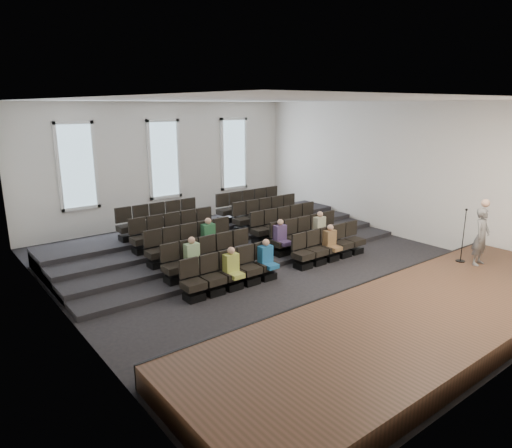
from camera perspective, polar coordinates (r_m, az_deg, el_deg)
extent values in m
plane|color=black|center=(14.14, 2.04, -5.49)|extent=(14.00, 14.00, 0.00)
cube|color=white|center=(13.27, 2.25, 15.27)|extent=(12.00, 14.00, 0.02)
cube|color=silver|center=(19.33, -11.46, 7.35)|extent=(12.00, 0.04, 5.00)
cube|color=silver|center=(10.73, -23.33, 0.68)|extent=(0.04, 14.00, 5.00)
cube|color=silver|center=(17.91, 17.17, 6.43)|extent=(0.04, 14.00, 5.00)
cube|color=#4E3021|center=(10.95, 19.78, -11.23)|extent=(11.80, 3.60, 0.50)
cube|color=black|center=(11.87, 12.53, -8.61)|extent=(11.80, 0.06, 0.52)
cube|color=black|center=(15.87, -3.35, -2.94)|extent=(11.80, 4.80, 0.15)
cube|color=black|center=(16.26, -4.41, -2.24)|extent=(11.80, 3.75, 0.30)
cube|color=black|center=(16.66, -5.41, -1.57)|extent=(11.80, 2.70, 0.45)
cube|color=black|center=(17.07, -6.37, -0.94)|extent=(11.80, 1.65, 0.60)
cube|color=black|center=(11.98, -7.75, -8.95)|extent=(0.47, 0.43, 0.20)
cube|color=black|center=(11.86, -7.80, -7.57)|extent=(0.55, 0.50, 0.19)
cube|color=black|center=(11.88, -8.39, -5.43)|extent=(0.55, 0.08, 0.50)
cube|color=black|center=(12.26, -5.31, -8.30)|extent=(0.47, 0.43, 0.20)
cube|color=black|center=(12.14, -5.34, -6.95)|extent=(0.55, 0.50, 0.19)
cube|color=black|center=(12.16, -5.93, -4.86)|extent=(0.55, 0.08, 0.50)
cube|color=black|center=(12.56, -2.99, -7.66)|extent=(0.47, 0.43, 0.20)
cube|color=black|center=(12.45, -3.01, -6.34)|extent=(0.55, 0.50, 0.19)
cube|color=black|center=(12.47, -3.59, -4.31)|extent=(0.55, 0.08, 0.50)
cube|color=black|center=(12.89, -0.79, -7.05)|extent=(0.47, 0.43, 0.20)
cube|color=black|center=(12.78, -0.79, -5.76)|extent=(0.55, 0.50, 0.19)
cube|color=black|center=(12.80, -1.37, -3.78)|extent=(0.55, 0.08, 0.50)
cube|color=black|center=(13.23, 1.30, -6.46)|extent=(0.47, 0.43, 0.20)
cube|color=black|center=(13.13, 1.31, -5.19)|extent=(0.55, 0.50, 0.19)
cube|color=black|center=(13.15, 0.74, -3.27)|extent=(0.55, 0.08, 0.50)
cube|color=black|center=(14.14, 5.88, -5.12)|extent=(0.47, 0.43, 0.20)
cube|color=black|center=(14.04, 5.91, -3.93)|extent=(0.55, 0.50, 0.19)
cube|color=black|center=(14.06, 5.37, -2.13)|extent=(0.55, 0.08, 0.50)
cube|color=black|center=(14.54, 7.60, -4.61)|extent=(0.47, 0.43, 0.20)
cube|color=black|center=(14.44, 7.64, -3.45)|extent=(0.55, 0.50, 0.19)
cube|color=black|center=(14.46, 7.10, -1.70)|extent=(0.55, 0.08, 0.50)
cube|color=black|center=(14.95, 9.22, -4.12)|extent=(0.47, 0.43, 0.20)
cube|color=black|center=(14.86, 9.27, -2.99)|extent=(0.55, 0.50, 0.19)
cube|color=black|center=(14.88, 8.74, -1.30)|extent=(0.55, 0.08, 0.50)
cube|color=black|center=(15.38, 10.75, -3.66)|extent=(0.47, 0.43, 0.20)
cube|color=black|center=(15.29, 10.81, -2.55)|extent=(0.55, 0.50, 0.19)
cube|color=black|center=(15.30, 10.29, -0.91)|extent=(0.55, 0.08, 0.50)
cube|color=black|center=(15.82, 12.20, -3.22)|extent=(0.47, 0.43, 0.20)
cube|color=black|center=(15.73, 12.26, -2.14)|extent=(0.55, 0.50, 0.19)
cube|color=black|center=(15.74, 11.76, -0.54)|extent=(0.55, 0.08, 0.50)
cube|color=black|center=(12.77, -10.17, -6.77)|extent=(0.47, 0.43, 0.20)
cube|color=black|center=(12.67, -10.24, -5.47)|extent=(0.55, 0.50, 0.19)
cube|color=black|center=(12.71, -10.77, -3.47)|extent=(0.55, 0.08, 0.50)
cube|color=black|center=(13.04, -7.84, -6.22)|extent=(0.47, 0.43, 0.20)
cube|color=black|center=(12.93, -7.88, -4.94)|extent=(0.55, 0.50, 0.19)
cube|color=black|center=(12.98, -8.41, -2.98)|extent=(0.55, 0.08, 0.50)
cube|color=black|center=(13.33, -5.60, -5.68)|extent=(0.47, 0.43, 0.20)
cube|color=black|center=(13.22, -5.63, -4.42)|extent=(0.55, 0.50, 0.19)
cube|color=black|center=(13.27, -6.16, -2.51)|extent=(0.55, 0.08, 0.50)
cube|color=black|center=(13.63, -3.46, -5.16)|extent=(0.47, 0.43, 0.20)
cube|color=black|center=(13.53, -3.48, -3.92)|extent=(0.55, 0.50, 0.19)
cube|color=black|center=(13.57, -4.01, -2.06)|extent=(0.55, 0.08, 0.50)
cube|color=black|center=(13.96, -1.43, -4.65)|extent=(0.47, 0.43, 0.20)
cube|color=black|center=(13.86, -1.44, -3.44)|extent=(0.55, 0.50, 0.19)
cube|color=black|center=(13.90, -1.96, -1.62)|extent=(0.55, 0.08, 0.50)
cube|color=black|center=(14.82, 3.09, -3.51)|extent=(0.47, 0.43, 0.20)
cube|color=black|center=(14.73, 3.11, -2.36)|extent=(0.55, 0.50, 0.19)
cube|color=black|center=(14.77, 2.60, -0.65)|extent=(0.55, 0.08, 0.50)
cube|color=black|center=(15.20, 4.80, -3.06)|extent=(0.47, 0.43, 0.20)
cube|color=black|center=(15.11, 4.83, -1.95)|extent=(0.55, 0.50, 0.19)
cube|color=black|center=(15.15, 4.32, -0.28)|extent=(0.55, 0.08, 0.50)
cube|color=black|center=(15.60, 6.43, -2.64)|extent=(0.47, 0.43, 0.20)
cube|color=black|center=(15.51, 6.46, -1.55)|extent=(0.55, 0.50, 0.19)
cube|color=black|center=(15.55, 5.97, 0.07)|extent=(0.55, 0.08, 0.50)
cube|color=black|center=(16.01, 7.97, -2.24)|extent=(0.47, 0.43, 0.20)
cube|color=black|center=(15.92, 8.01, -1.17)|extent=(0.55, 0.50, 0.19)
cube|color=black|center=(15.96, 7.52, 0.40)|extent=(0.55, 0.08, 0.50)
cube|color=black|center=(16.43, 9.44, -1.86)|extent=(0.47, 0.43, 0.20)
cube|color=black|center=(16.34, 9.48, -0.81)|extent=(0.55, 0.50, 0.19)
cube|color=black|center=(16.38, 9.00, 0.72)|extent=(0.55, 0.08, 0.50)
cube|color=black|center=(13.61, -12.29, -4.85)|extent=(0.47, 0.42, 0.20)
cube|color=black|center=(13.51, -12.36, -3.61)|extent=(0.55, 0.50, 0.19)
cube|color=black|center=(13.57, -12.84, -1.74)|extent=(0.55, 0.08, 0.50)
cube|color=black|center=(13.86, -10.05, -4.38)|extent=(0.47, 0.42, 0.20)
cube|color=black|center=(13.76, -10.11, -3.16)|extent=(0.55, 0.50, 0.19)
cube|color=black|center=(13.82, -10.60, -1.32)|extent=(0.55, 0.08, 0.50)
cube|color=black|center=(14.13, -7.90, -3.91)|extent=(0.47, 0.42, 0.20)
cube|color=black|center=(14.03, -7.95, -2.71)|extent=(0.55, 0.50, 0.19)
cube|color=black|center=(14.09, -8.44, -0.92)|extent=(0.55, 0.08, 0.50)
cube|color=black|center=(14.42, -5.84, -3.46)|extent=(0.47, 0.42, 0.20)
cube|color=black|center=(14.33, -5.87, -2.28)|extent=(0.55, 0.50, 0.19)
cube|color=black|center=(14.38, -6.36, -0.53)|extent=(0.55, 0.08, 0.50)
cube|color=black|center=(14.73, -3.87, -3.02)|extent=(0.47, 0.42, 0.20)
cube|color=black|center=(14.64, -3.89, -1.87)|extent=(0.55, 0.50, 0.19)
cube|color=black|center=(14.69, -4.37, -0.15)|extent=(0.55, 0.08, 0.50)
cube|color=black|center=(15.55, 0.56, -2.03)|extent=(0.47, 0.42, 0.20)
cube|color=black|center=(15.46, 0.57, -0.93)|extent=(0.55, 0.50, 0.19)
cube|color=black|center=(15.51, 0.09, 0.69)|extent=(0.55, 0.08, 0.50)
cube|color=black|center=(15.91, 2.26, -1.65)|extent=(0.47, 0.42, 0.20)
cube|color=black|center=(15.83, 2.27, -0.57)|extent=(0.55, 0.50, 0.19)
cube|color=black|center=(15.88, 1.80, 1.01)|extent=(0.55, 0.08, 0.50)
cube|color=black|center=(16.29, 3.87, -1.28)|extent=(0.47, 0.42, 0.20)
cube|color=black|center=(16.21, 3.89, -0.23)|extent=(0.55, 0.50, 0.19)
cube|color=black|center=(16.26, 3.42, 1.32)|extent=(0.55, 0.08, 0.50)
cube|color=black|center=(16.68, 5.41, -0.93)|extent=(0.47, 0.42, 0.20)
cube|color=black|center=(16.60, 5.44, 0.10)|extent=(0.55, 0.50, 0.19)
cube|color=black|center=(16.65, 4.98, 1.61)|extent=(0.55, 0.08, 0.50)
cube|color=black|center=(17.09, 6.88, -0.59)|extent=(0.47, 0.42, 0.20)
cube|color=black|center=(17.01, 6.91, 0.41)|extent=(0.55, 0.50, 0.19)
cube|color=black|center=(17.06, 6.46, 1.89)|extent=(0.55, 0.08, 0.50)
cube|color=black|center=(14.47, -14.14, -3.15)|extent=(0.47, 0.42, 0.20)
cube|color=black|center=(14.38, -14.22, -1.98)|extent=(0.55, 0.50, 0.19)
cube|color=black|center=(14.46, -14.66, -0.23)|extent=(0.55, 0.08, 0.50)
cube|color=black|center=(14.71, -12.01, -2.74)|extent=(0.47, 0.42, 0.20)
cube|color=black|center=(14.62, -12.07, -1.58)|extent=(0.55, 0.50, 0.19)
cube|color=black|center=(14.70, -12.52, 0.14)|extent=(0.55, 0.08, 0.50)
cube|color=black|center=(14.96, -9.95, -2.33)|extent=(0.47, 0.42, 0.20)
cube|color=black|center=(14.88, -10.00, -1.19)|extent=(0.55, 0.50, 0.19)
cube|color=black|center=(14.95, -10.45, 0.50)|extent=(0.55, 0.08, 0.50)
cube|color=black|center=(15.24, -7.96, -1.94)|extent=(0.47, 0.42, 0.20)
cube|color=black|center=(15.15, -8.01, -0.81)|extent=(0.55, 0.50, 0.19)
cube|color=black|center=(15.23, -8.46, 0.84)|extent=(0.55, 0.08, 0.50)
cube|color=black|center=(15.53, -6.05, -1.56)|extent=(0.47, 0.42, 0.20)
cube|color=black|center=(15.45, -6.08, -0.45)|extent=(0.55, 0.50, 0.19)
cube|color=black|center=(15.52, -6.53, 1.17)|extent=(0.55, 0.08, 0.50)
cube|color=black|center=(16.31, -1.73, -0.69)|extent=(0.47, 0.42, 0.20)
cube|color=black|center=(16.23, -1.74, 0.37)|extent=(0.55, 0.50, 0.19)
cube|color=black|center=(16.30, -2.18, 1.91)|extent=(0.55, 0.08, 0.50)
cube|color=black|center=(16.66, -0.06, -0.35)|extent=(0.47, 0.42, 0.20)
cube|color=black|center=(16.58, -0.06, 0.68)|extent=(0.55, 0.50, 0.19)
cube|color=black|center=(16.65, -0.51, 2.19)|extent=(0.55, 0.08, 0.50)
cube|color=black|center=(17.02, 1.53, -0.03)|extent=(0.47, 0.42, 0.20)
cube|color=black|center=(16.94, 1.54, 0.99)|extent=(0.55, 0.50, 0.19)
cube|color=black|center=(17.01, 1.10, 2.46)|extent=(0.55, 0.08, 0.50)
cube|color=black|center=(17.39, 3.06, 0.28)|extent=(0.47, 0.42, 0.20)
cube|color=black|center=(17.32, 3.07, 1.27)|extent=(0.55, 0.50, 0.19)
cube|color=black|center=(17.38, 2.64, 2.72)|extent=(0.55, 0.08, 0.50)
cube|color=black|center=(17.78, 4.52, 0.58)|extent=(0.47, 0.42, 0.20)
cube|color=black|center=(17.71, 4.54, 1.55)|extent=(0.55, 0.50, 0.19)
cube|color=black|center=(17.77, 4.11, 2.96)|extent=(0.55, 0.08, 0.50)
cube|color=black|center=(15.36, -15.78, -1.64)|extent=(0.47, 0.42, 0.20)
cube|color=black|center=(15.28, -15.86, -0.53)|extent=(0.55, 0.50, 0.19)
cube|color=black|center=(15.37, -16.26, 1.11)|extent=(0.55, 0.08, 0.50)
cube|color=black|center=(15.58, -13.75, -1.28)|extent=(0.47, 0.42, 0.20)
cube|color=black|center=(15.50, -13.82, -0.17)|extent=(0.55, 0.50, 0.19)
cube|color=black|center=(15.59, -14.23, 1.44)|extent=(0.55, 0.08, 0.50)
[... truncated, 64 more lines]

